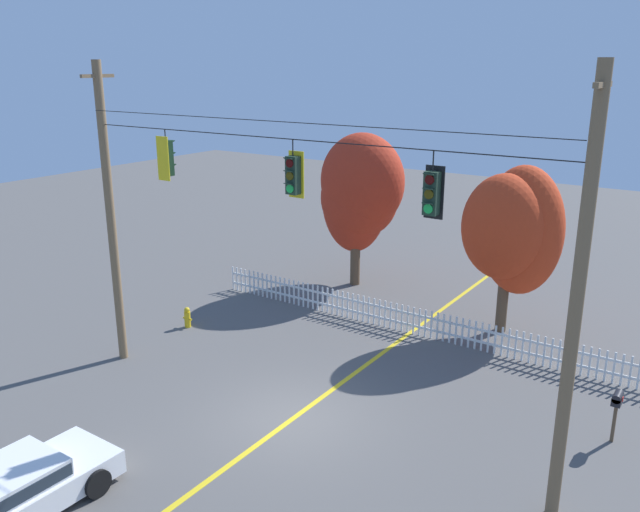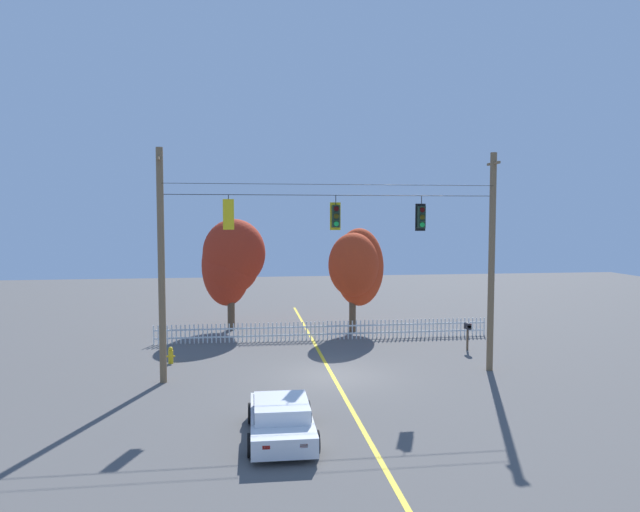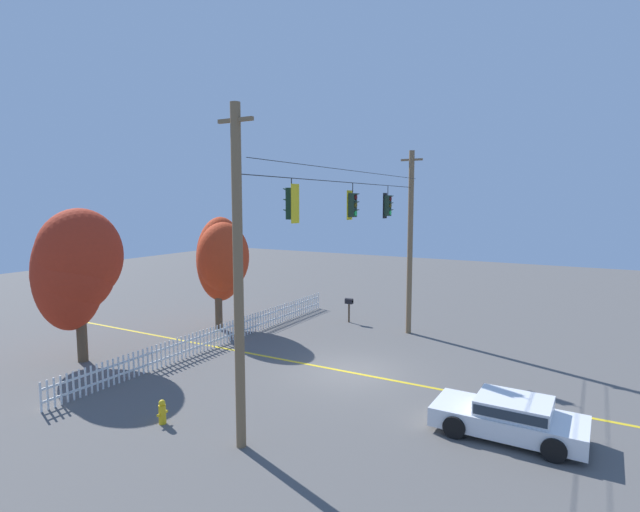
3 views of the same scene
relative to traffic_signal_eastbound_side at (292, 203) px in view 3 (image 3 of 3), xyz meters
The scene contains 12 objects.
ground 7.81m from the traffic_signal_eastbound_side, ahead, with size 80.00×80.00×0.00m, color #565451.
lane_centerline_stripe 7.81m from the traffic_signal_eastbound_side, ahead, with size 0.16×36.00×0.01m, color gold.
signal_support_span 4.58m from the traffic_signal_eastbound_side, ahead, with size 13.79×1.10×9.19m.
traffic_signal_eastbound_side is the anchor object (origin of this frame).
traffic_signal_westbound_side 4.27m from the traffic_signal_eastbound_side, ahead, with size 0.43×0.38×1.40m.
traffic_signal_northbound_primary 7.83m from the traffic_signal_eastbound_side, ahead, with size 0.43×0.38×1.45m.
white_picket_fence 10.44m from the traffic_signal_eastbound_side, 55.09° to the left, with size 17.79×0.06×1.00m.
autumn_maple_near_fence 10.92m from the traffic_signal_eastbound_side, 91.01° to the left, with size 3.68×3.13×6.42m.
autumn_maple_mid 11.54m from the traffic_signal_eastbound_side, 51.97° to the left, with size 3.25×2.94×5.90m.
parked_car 8.84m from the traffic_signal_eastbound_side, 75.42° to the right, with size 2.00×4.15×1.15m.
fire_hydrant 7.42m from the traffic_signal_eastbound_side, 132.32° to the left, with size 0.38×0.22×0.75m.
roadside_mailbox 13.17m from the traffic_signal_eastbound_side, 17.70° to the left, with size 0.25×0.44×1.36m.
Camera 3 is at (-16.81, -8.20, 6.66)m, focal length 27.55 mm.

